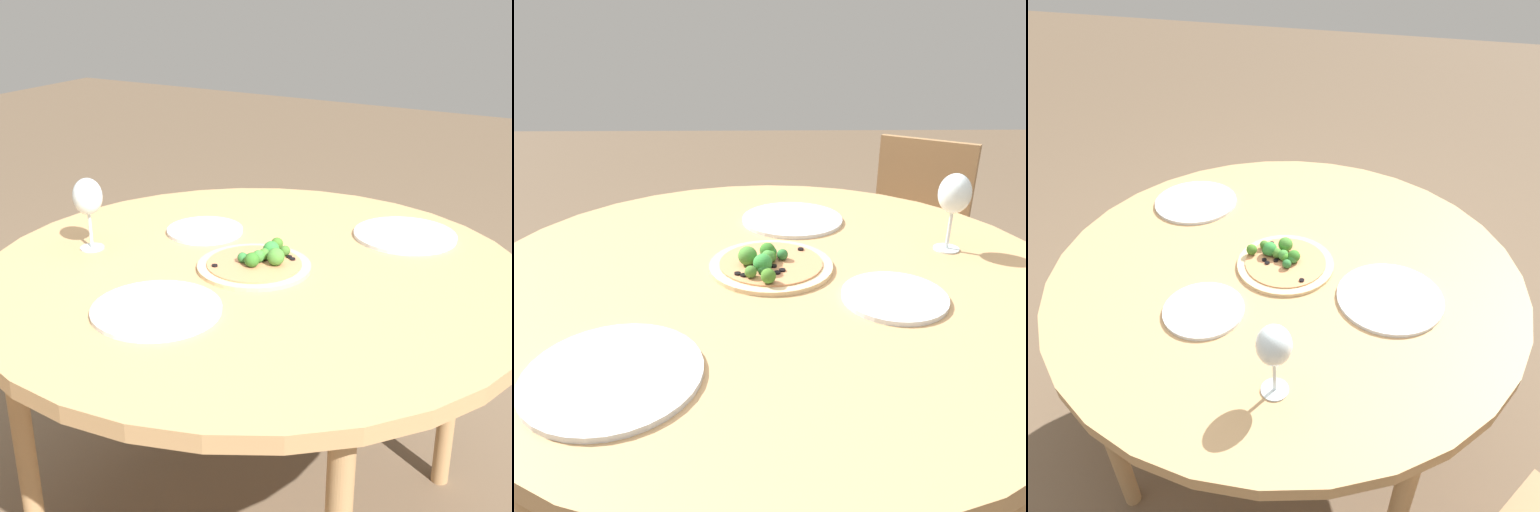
# 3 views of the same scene
# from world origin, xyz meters

# --- Properties ---
(dining_table) EXTENTS (1.30, 1.30, 0.75)m
(dining_table) POSITION_xyz_m (0.00, 0.00, 0.70)
(dining_table) COLOR tan
(dining_table) RESTS_ON ground_plane
(pizza) EXTENTS (0.27, 0.27, 0.06)m
(pizza) POSITION_xyz_m (-0.01, -0.01, 0.77)
(pizza) COLOR #DBBC89
(pizza) RESTS_ON dining_table
(wine_glass) EXTENTS (0.07, 0.07, 0.18)m
(wine_glass) POSITION_xyz_m (0.42, 0.09, 0.89)
(wine_glass) COLOR silver
(wine_glass) RESTS_ON dining_table
(plate_near) EXTENTS (0.20, 0.20, 0.01)m
(plate_near) POSITION_xyz_m (0.24, -0.15, 0.76)
(plate_near) COLOR silver
(plate_near) RESTS_ON dining_table
(plate_far) EXTENTS (0.27, 0.27, 0.01)m
(plate_far) POSITION_xyz_m (-0.24, -0.38, 0.76)
(plate_far) COLOR silver
(plate_far) RESTS_ON dining_table
(plate_side) EXTENTS (0.27, 0.27, 0.01)m
(plate_side) POSITION_xyz_m (0.06, 0.30, 0.76)
(plate_side) COLOR silver
(plate_side) RESTS_ON dining_table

